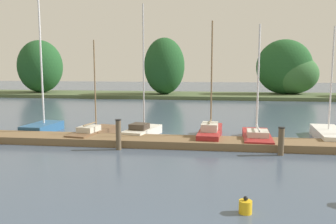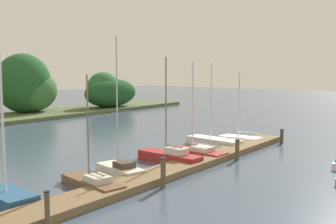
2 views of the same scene
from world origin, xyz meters
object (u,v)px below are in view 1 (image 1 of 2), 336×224
(sailboat_1, at_px, (95,132))
(mooring_piling_1, at_px, (118,134))
(sailboat_2, at_px, (143,130))
(sailboat_3, at_px, (210,132))
(channel_buoy_1, at_px, (245,207))
(sailboat_5, at_px, (329,134))
(sailboat_4, at_px, (257,136))
(sailboat_0, at_px, (43,125))
(mooring_piling_2, at_px, (281,141))

(sailboat_1, distance_m, mooring_piling_1, 3.32)
(sailboat_2, bearing_deg, sailboat_3, -83.00)
(sailboat_2, height_order, mooring_piling_1, sailboat_2)
(sailboat_3, distance_m, channel_buoy_1, 9.24)
(sailboat_5, xyz_separation_m, channel_buoy_1, (-5.06, -9.91, -0.13))
(sailboat_5, height_order, channel_buoy_1, sailboat_5)
(sailboat_1, xyz_separation_m, sailboat_5, (12.30, 0.97, 0.02))
(sailboat_4, distance_m, sailboat_5, 3.91)
(mooring_piling_1, bearing_deg, sailboat_0, 146.06)
(sailboat_1, distance_m, mooring_piling_2, 9.62)
(sailboat_0, relative_size, sailboat_3, 1.35)
(sailboat_0, height_order, sailboat_5, sailboat_0)
(sailboat_0, xyz_separation_m, sailboat_4, (12.04, -1.23, -0.11))
(sailboat_3, height_order, sailboat_4, sailboat_3)
(sailboat_2, height_order, channel_buoy_1, sailboat_2)
(sailboat_1, xyz_separation_m, sailboat_4, (8.52, -0.05, 0.02))
(sailboat_4, relative_size, channel_buoy_1, 12.70)
(sailboat_1, distance_m, sailboat_5, 12.33)
(sailboat_4, height_order, mooring_piling_2, sailboat_4)
(sailboat_0, bearing_deg, sailboat_3, -91.01)
(sailboat_4, bearing_deg, sailboat_5, -71.98)
(sailboat_2, height_order, mooring_piling_2, sailboat_2)
(sailboat_4, relative_size, sailboat_5, 1.01)
(sailboat_1, bearing_deg, sailboat_2, -65.19)
(mooring_piling_1, height_order, mooring_piling_2, mooring_piling_1)
(sailboat_2, relative_size, mooring_piling_1, 5.01)
(sailboat_1, bearing_deg, sailboat_0, 82.16)
(sailboat_0, height_order, sailboat_3, sailboat_0)
(sailboat_3, relative_size, sailboat_4, 1.04)
(sailboat_1, height_order, sailboat_2, sailboat_2)
(sailboat_4, height_order, sailboat_5, sailboat_4)
(sailboat_1, relative_size, mooring_piling_1, 3.67)
(sailboat_4, xyz_separation_m, mooring_piling_1, (-6.47, -2.52, 0.41))
(mooring_piling_2, height_order, channel_buoy_1, mooring_piling_2)
(sailboat_5, relative_size, channel_buoy_1, 12.60)
(sailboat_3, distance_m, mooring_piling_2, 4.18)
(sailboat_1, height_order, mooring_piling_2, sailboat_1)
(sailboat_3, distance_m, sailboat_4, 2.34)
(mooring_piling_2, bearing_deg, sailboat_3, 137.09)
(sailboat_1, relative_size, channel_buoy_1, 11.23)
(mooring_piling_1, xyz_separation_m, channel_buoy_1, (5.18, -6.37, -0.53))
(channel_buoy_1, bearing_deg, sailboat_3, 96.46)
(sailboat_0, bearing_deg, sailboat_4, -91.31)
(sailboat_1, bearing_deg, channel_buoy_1, -130.35)
(sailboat_1, height_order, channel_buoy_1, sailboat_1)
(mooring_piling_2, bearing_deg, mooring_piling_1, 179.76)
(sailboat_0, xyz_separation_m, mooring_piling_1, (5.57, -3.75, 0.30))
(sailboat_1, xyz_separation_m, mooring_piling_1, (2.06, -2.57, 0.43))
(sailboat_5, xyz_separation_m, mooring_piling_2, (-3.04, -3.57, 0.31))
(sailboat_3, relative_size, sailboat_5, 1.05)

